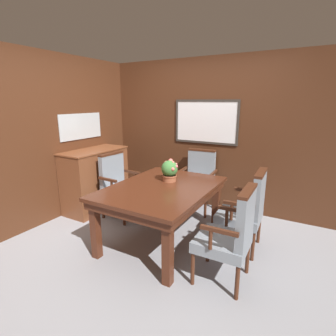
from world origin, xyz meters
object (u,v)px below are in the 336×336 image
(chair_right_near, at_px, (231,233))
(chair_head_far, at_px, (199,178))
(chair_left_far, at_px, (118,183))
(sideboard_cabinet, at_px, (96,179))
(dining_table, at_px, (162,194))
(chair_right_far, at_px, (247,208))
(potted_plant, at_px, (170,170))

(chair_right_near, height_order, chair_head_far, same)
(chair_left_far, bearing_deg, sideboard_cabinet, 87.85)
(dining_table, height_order, sideboard_cabinet, sideboard_cabinet)
(chair_right_far, relative_size, potted_plant, 3.37)
(chair_left_far, height_order, chair_right_near, same)
(chair_right_far, distance_m, chair_left_far, 1.96)
(chair_left_far, bearing_deg, potted_plant, -92.26)
(chair_head_far, relative_size, sideboard_cabinet, 0.89)
(chair_right_far, height_order, sideboard_cabinet, sideboard_cabinet)
(chair_left_far, relative_size, potted_plant, 3.37)
(dining_table, relative_size, chair_head_far, 1.59)
(potted_plant, xyz_separation_m, sideboard_cabinet, (-1.50, 0.16, -0.39))
(dining_table, bearing_deg, sideboard_cabinet, 165.34)
(chair_left_far, distance_m, sideboard_cabinet, 0.54)
(chair_right_far, height_order, potted_plant, potted_plant)
(chair_head_far, bearing_deg, sideboard_cabinet, -156.37)
(chair_head_far, height_order, sideboard_cabinet, sideboard_cabinet)
(chair_right_far, bearing_deg, chair_left_far, -92.49)
(chair_right_far, distance_m, potted_plant, 1.06)
(chair_right_far, xyz_separation_m, chair_left_far, (-1.96, -0.00, 0.00))
(chair_left_far, height_order, potted_plant, potted_plant)
(dining_table, relative_size, chair_right_near, 1.59)
(dining_table, bearing_deg, chair_head_far, 90.81)
(chair_right_far, distance_m, chair_right_near, 0.69)
(chair_right_near, bearing_deg, sideboard_cabinet, -107.79)
(chair_right_near, xyz_separation_m, potted_plant, (-1.01, 0.58, 0.36))
(dining_table, xyz_separation_m, chair_left_far, (-0.99, 0.34, -0.12))
(chair_right_near, relative_size, chair_head_far, 1.00)
(chair_left_far, distance_m, potted_plant, 1.04)
(potted_plant, bearing_deg, dining_table, -83.76)
(chair_left_far, distance_m, chair_right_near, 2.09)
(chair_head_far, relative_size, potted_plant, 3.37)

